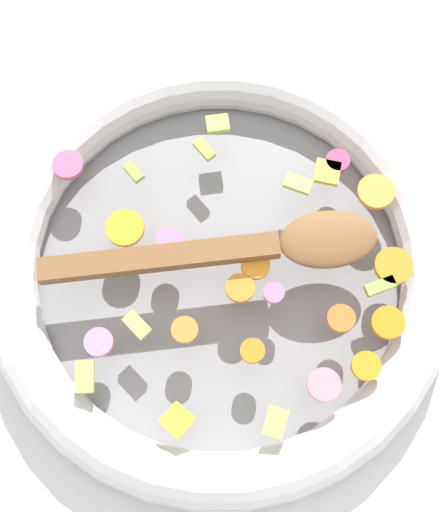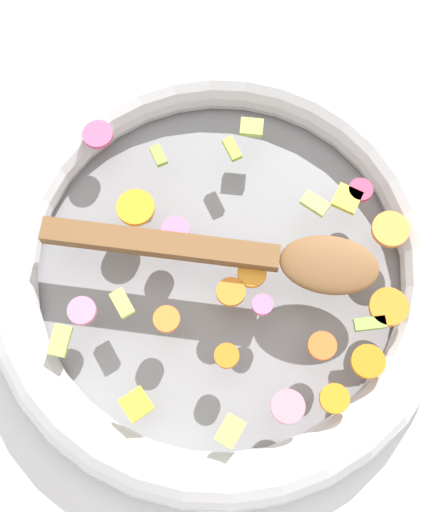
# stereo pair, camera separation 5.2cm
# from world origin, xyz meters

# --- Properties ---
(ground_plane) EXTENTS (4.00, 4.00, 0.00)m
(ground_plane) POSITION_xyz_m (0.00, 0.00, 0.00)
(ground_plane) COLOR silver
(skillet) EXTENTS (0.45, 0.45, 0.05)m
(skillet) POSITION_xyz_m (0.00, 0.00, 0.02)
(skillet) COLOR slate
(skillet) RESTS_ON ground_plane
(chopped_vegetables) EXTENTS (0.31, 0.37, 0.01)m
(chopped_vegetables) POSITION_xyz_m (0.01, 0.04, 0.05)
(chopped_vegetables) COLOR orange
(chopped_vegetables) RESTS_ON skillet
(wooden_spoon) EXTENTS (0.16, 0.30, 0.01)m
(wooden_spoon) POSITION_xyz_m (-0.01, 0.02, 0.06)
(wooden_spoon) COLOR brown
(wooden_spoon) RESTS_ON chopped_vegetables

